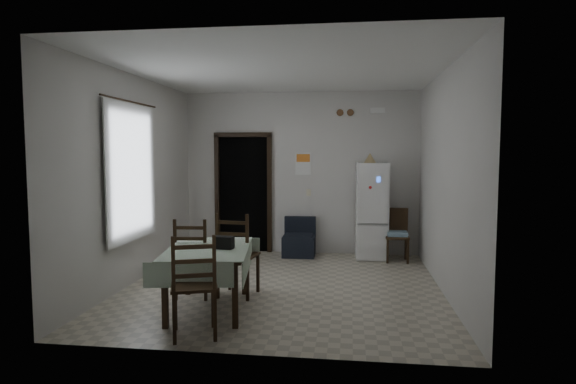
% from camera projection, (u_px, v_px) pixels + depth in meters
% --- Properties ---
extents(ground, '(4.50, 4.50, 0.00)m').
position_uv_depth(ground, '(283.00, 286.00, 6.56)').
color(ground, '#B3A992').
rests_on(ground, ground).
extents(ceiling, '(4.20, 4.50, 0.02)m').
position_uv_depth(ceiling, '(283.00, 70.00, 6.32)').
color(ceiling, white).
rests_on(ceiling, ground).
extents(wall_back, '(4.20, 0.02, 2.90)m').
position_uv_depth(wall_back, '(301.00, 173.00, 8.67)').
color(wall_back, silver).
rests_on(wall_back, ground).
extents(wall_front, '(4.20, 0.02, 2.90)m').
position_uv_depth(wall_front, '(248.00, 195.00, 4.22)').
color(wall_front, silver).
rests_on(wall_front, ground).
extents(wall_left, '(0.02, 4.50, 2.90)m').
position_uv_depth(wall_left, '(134.00, 179.00, 6.71)').
color(wall_left, silver).
rests_on(wall_left, ground).
extents(wall_right, '(0.02, 4.50, 2.90)m').
position_uv_depth(wall_right, '(445.00, 181.00, 6.17)').
color(wall_right, silver).
rests_on(wall_right, ground).
extents(doorway, '(1.06, 0.52, 2.22)m').
position_uv_depth(doorway, '(246.00, 193.00, 9.03)').
color(doorway, black).
rests_on(doorway, ground).
extents(window_recess, '(0.10, 1.20, 1.60)m').
position_uv_depth(window_recess, '(124.00, 173.00, 6.51)').
color(window_recess, silver).
rests_on(window_recess, ground).
extents(curtain, '(0.02, 1.45, 1.85)m').
position_uv_depth(curtain, '(132.00, 173.00, 6.50)').
color(curtain, silver).
rests_on(curtain, ground).
extents(curtain_rod, '(0.02, 1.60, 0.02)m').
position_uv_depth(curtain_rod, '(131.00, 102.00, 6.42)').
color(curtain_rod, black).
rests_on(curtain_rod, ground).
extents(calendar, '(0.28, 0.02, 0.40)m').
position_uv_depth(calendar, '(303.00, 164.00, 8.63)').
color(calendar, white).
rests_on(calendar, ground).
extents(calendar_image, '(0.24, 0.01, 0.14)m').
position_uv_depth(calendar_image, '(303.00, 158.00, 8.62)').
color(calendar_image, orange).
rests_on(calendar_image, ground).
extents(light_switch, '(0.08, 0.02, 0.12)m').
position_uv_depth(light_switch, '(309.00, 192.00, 8.66)').
color(light_switch, beige).
rests_on(light_switch, ground).
extents(vent_left, '(0.12, 0.03, 0.12)m').
position_uv_depth(vent_left, '(340.00, 113.00, 8.47)').
color(vent_left, brown).
rests_on(vent_left, ground).
extents(vent_right, '(0.12, 0.03, 0.12)m').
position_uv_depth(vent_right, '(350.00, 113.00, 8.45)').
color(vent_right, brown).
rests_on(vent_right, ground).
extents(emergency_light, '(0.25, 0.07, 0.09)m').
position_uv_depth(emergency_light, '(378.00, 110.00, 8.36)').
color(emergency_light, white).
rests_on(emergency_light, ground).
extents(fridge, '(0.55, 0.55, 1.64)m').
position_uv_depth(fridge, '(372.00, 211.00, 8.24)').
color(fridge, white).
rests_on(fridge, ground).
extents(tan_cone, '(0.22, 0.22, 0.17)m').
position_uv_depth(tan_cone, '(370.00, 158.00, 8.12)').
color(tan_cone, tan).
rests_on(tan_cone, fridge).
extents(navy_seat, '(0.56, 0.54, 0.67)m').
position_uv_depth(navy_seat, '(299.00, 237.00, 8.44)').
color(navy_seat, black).
rests_on(navy_seat, ground).
extents(corner_chair, '(0.38, 0.38, 0.88)m').
position_uv_depth(corner_chair, '(397.00, 235.00, 8.01)').
color(corner_chair, black).
rests_on(corner_chair, ground).
extents(dining_table, '(1.11, 1.51, 0.73)m').
position_uv_depth(dining_table, '(209.00, 279.00, 5.57)').
color(dining_table, '#A0B59B').
rests_on(dining_table, ground).
extents(black_bag, '(0.23, 0.15, 0.14)m').
position_uv_depth(black_bag, '(224.00, 242.00, 5.49)').
color(black_bag, black).
rests_on(black_bag, dining_table).
extents(dining_chair_far_left, '(0.47, 0.47, 1.01)m').
position_uv_depth(dining_chair_far_left, '(194.00, 257.00, 6.07)').
color(dining_chair_far_left, black).
rests_on(dining_chair_far_left, ground).
extents(dining_chair_far_right, '(0.52, 0.52, 1.08)m').
position_uv_depth(dining_chair_far_right, '(238.00, 254.00, 6.11)').
color(dining_chair_far_right, black).
rests_on(dining_chair_far_right, ground).
extents(dining_chair_near_head, '(0.57, 0.57, 1.04)m').
position_uv_depth(dining_chair_near_head, '(194.00, 284.00, 4.76)').
color(dining_chair_near_head, black).
rests_on(dining_chair_near_head, ground).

